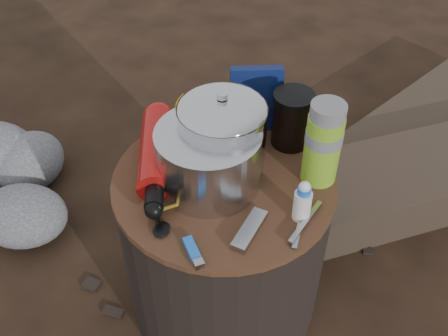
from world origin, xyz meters
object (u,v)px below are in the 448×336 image
(camping_pot, at_px, (222,134))
(fuel_bottle, at_px, (157,151))
(travel_mug, at_px, (292,119))
(thermos, at_px, (323,143))
(stump, at_px, (224,245))

(camping_pot, height_order, fuel_bottle, camping_pot)
(fuel_bottle, xyz_separation_m, travel_mug, (0.27, 0.16, 0.03))
(fuel_bottle, bearing_deg, thermos, -9.78)
(stump, bearing_deg, travel_mug, 55.87)
(thermos, relative_size, travel_mug, 1.44)
(camping_pot, distance_m, thermos, 0.21)
(stump, height_order, thermos, thermos)
(fuel_bottle, distance_m, travel_mug, 0.31)
(thermos, bearing_deg, travel_mug, 129.48)
(stump, relative_size, camping_pot, 2.61)
(thermos, bearing_deg, camping_pot, -173.39)
(camping_pot, distance_m, fuel_bottle, 0.15)
(fuel_bottle, bearing_deg, travel_mug, 11.37)
(fuel_bottle, xyz_separation_m, thermos, (0.35, 0.06, 0.06))
(camping_pot, bearing_deg, fuel_bottle, -165.74)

